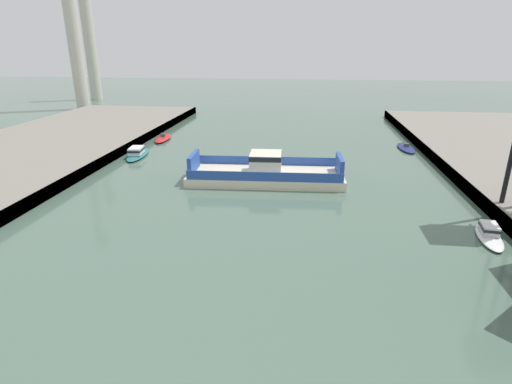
% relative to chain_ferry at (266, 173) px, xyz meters
% --- Properties ---
extents(chain_ferry, '(19.14, 7.93, 3.57)m').
position_rel_chain_ferry_xyz_m(chain_ferry, '(0.00, 0.00, 0.00)').
color(chain_ferry, beige).
rests_on(chain_ferry, ground).
extents(moored_boat_near_left, '(2.61, 5.92, 1.25)m').
position_rel_chain_ferry_xyz_m(moored_boat_near_left, '(20.84, -13.37, -0.62)').
color(moored_boat_near_left, white).
rests_on(moored_boat_near_left, ground).
extents(moored_boat_near_right, '(3.56, 8.57, 1.51)m').
position_rel_chain_ferry_xyz_m(moored_boat_near_right, '(-20.42, 9.32, -0.53)').
color(moored_boat_near_right, '#237075').
rests_on(moored_boat_near_right, ground).
extents(moored_boat_far_left, '(2.51, 7.09, 0.96)m').
position_rel_chain_ferry_xyz_m(moored_boat_far_left, '(20.83, 19.05, -0.85)').
color(moored_boat_far_left, navy).
rests_on(moored_boat_far_left, ground).
extents(moored_boat_far_right, '(2.79, 7.36, 1.10)m').
position_rel_chain_ferry_xyz_m(moored_boat_far_right, '(-20.40, 20.72, -0.78)').
color(moored_boat_far_right, red).
rests_on(moored_boat_far_right, ground).
extents(smokestack_distant_a, '(3.64, 3.64, 33.22)m').
position_rel_chain_ferry_xyz_m(smokestack_distant_a, '(-60.05, 73.30, 16.55)').
color(smokestack_distant_a, beige).
rests_on(smokestack_distant_a, ground).
extents(smokestack_distant_b, '(3.57, 3.57, 38.84)m').
position_rel_chain_ferry_xyz_m(smokestack_distant_b, '(-53.60, 53.84, 19.37)').
color(smokestack_distant_b, beige).
rests_on(smokestack_distant_b, ground).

